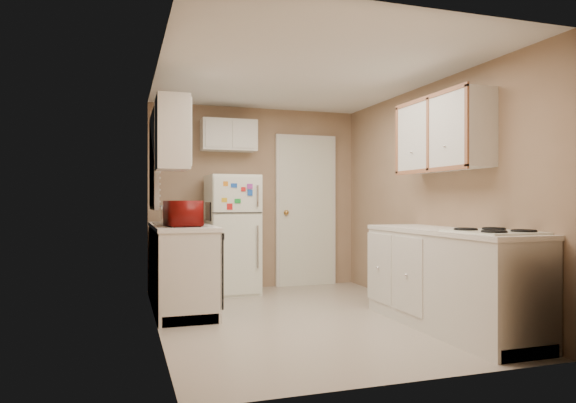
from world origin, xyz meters
name	(u,v)px	position (x,y,z in m)	size (l,w,h in m)	color
floor	(304,318)	(0.00, 0.00, 0.00)	(3.80, 3.80, 0.00)	beige
ceiling	(304,75)	(0.00, 0.00, 2.40)	(3.80, 3.80, 0.00)	white
wall_left	(158,196)	(-1.40, 0.00, 1.20)	(3.80, 3.80, 0.00)	#A18265
wall_right	(427,197)	(1.40, 0.00, 1.20)	(3.80, 3.80, 0.00)	#A18265
wall_back	(256,198)	(0.00, 1.90, 1.20)	(2.80, 2.80, 0.00)	#A18265
wall_front	(404,194)	(0.00, -1.90, 1.20)	(2.80, 2.80, 0.00)	#A18265
left_counter	(181,266)	(-1.10, 0.90, 0.45)	(0.60, 1.80, 0.90)	silver
dishwasher	(217,268)	(-0.81, 0.30, 0.49)	(0.03, 0.58, 0.72)	black
sink	(179,227)	(-1.10, 1.05, 0.86)	(0.54, 0.74, 0.16)	gray
microwave	(183,211)	(-1.12, 0.46, 1.05)	(0.26, 0.47, 0.31)	maroon
soap_bottle	(172,214)	(-1.15, 1.39, 1.00)	(0.07, 0.08, 0.17)	white
window_blinds	(155,161)	(-1.36, 1.05, 1.60)	(0.10, 0.98, 1.08)	silver
upper_cabinet_left	(172,133)	(-1.25, 0.22, 1.80)	(0.30, 0.45, 0.70)	silver
refrigerator	(232,235)	(-0.40, 1.53, 0.74)	(0.61, 0.59, 1.48)	silver
cabinet_over_fridge	(229,135)	(-0.40, 1.75, 2.00)	(0.70, 0.30, 0.40)	silver
interior_door	(306,211)	(0.70, 1.86, 1.02)	(0.86, 0.06, 2.08)	silver
right_counter	(448,279)	(1.10, -0.80, 0.45)	(0.60, 2.00, 0.90)	silver
stove	(494,293)	(1.14, -1.35, 0.42)	(0.56, 0.69, 0.83)	silver
upper_cabinet_right	(442,134)	(1.25, -0.50, 1.80)	(0.30, 1.20, 0.70)	silver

